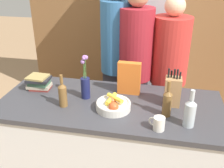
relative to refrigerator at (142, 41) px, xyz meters
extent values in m
cube|color=silver|center=(-0.12, -1.39, -0.58)|extent=(1.71, 0.74, 0.86)
cube|color=#38383D|center=(-0.12, -1.39, -0.13)|extent=(1.79, 0.78, 0.04)
cube|color=brown|center=(-0.12, 0.36, 0.29)|extent=(2.99, 0.12, 2.60)
cube|color=#B7B7BC|center=(0.00, 0.00, 0.00)|extent=(0.85, 0.60, 2.01)
cylinder|color=#B7B7BC|center=(-0.06, -0.31, 0.10)|extent=(0.02, 0.02, 1.11)
cylinder|color=silver|center=(-0.08, -1.48, -0.08)|extent=(0.27, 0.27, 0.05)
torus|color=silver|center=(-0.08, -1.48, -0.06)|extent=(0.27, 0.27, 0.02)
sphere|color=#C64C23|center=(-0.09, -1.46, -0.05)|extent=(0.07, 0.07, 0.07)
sphere|color=#C64C23|center=(-0.06, -1.55, -0.05)|extent=(0.08, 0.08, 0.08)
cylinder|color=yellow|center=(-0.10, -1.46, -0.04)|extent=(0.06, 0.17, 0.03)
cylinder|color=yellow|center=(-0.07, -1.46, -0.02)|extent=(0.14, 0.12, 0.03)
cube|color=#A87A4C|center=(0.36, -1.32, 0.00)|extent=(0.12, 0.10, 0.23)
cylinder|color=black|center=(0.32, -1.32, 0.15)|extent=(0.01, 0.01, 0.08)
cylinder|color=black|center=(0.34, -1.30, 0.14)|extent=(0.01, 0.01, 0.06)
cylinder|color=black|center=(0.36, -1.32, 0.15)|extent=(0.01, 0.01, 0.08)
cylinder|color=black|center=(0.38, -1.33, 0.15)|extent=(0.01, 0.01, 0.09)
cylinder|color=black|center=(0.40, -1.32, 0.14)|extent=(0.01, 0.01, 0.06)
cylinder|color=#191E4C|center=(-0.33, -1.34, -0.02)|extent=(0.07, 0.07, 0.18)
cylinder|color=#477538|center=(-0.33, -1.34, 0.15)|extent=(0.01, 0.03, 0.18)
sphere|color=#9966B2|center=(-0.32, -1.34, 0.24)|extent=(0.04, 0.04, 0.04)
cylinder|color=#477538|center=(-0.34, -1.34, 0.15)|extent=(0.03, 0.01, 0.17)
sphere|color=#9966B2|center=(-0.34, -1.33, 0.24)|extent=(0.04, 0.04, 0.04)
cylinder|color=#477538|center=(-0.34, -1.34, 0.13)|extent=(0.01, 0.02, 0.14)
sphere|color=#9966B2|center=(-0.35, -1.34, 0.20)|extent=(0.04, 0.04, 0.04)
cylinder|color=#477538|center=(-0.33, -1.35, 0.15)|extent=(0.02, 0.01, 0.17)
sphere|color=#9966B2|center=(-0.33, -1.35, 0.24)|extent=(0.03, 0.03, 0.03)
cube|color=orange|center=(0.00, -1.19, 0.03)|extent=(0.19, 0.06, 0.28)
cylinder|color=silver|center=(0.27, -1.68, -0.06)|extent=(0.08, 0.08, 0.09)
torus|color=silver|center=(0.23, -1.66, -0.06)|extent=(0.07, 0.03, 0.07)
cube|color=maroon|center=(-0.77, -1.27, -0.10)|extent=(0.18, 0.14, 0.02)
cube|color=#B7A88E|center=(-0.78, -1.27, -0.08)|extent=(0.21, 0.14, 0.03)
cube|color=#3D6047|center=(-0.78, -1.28, -0.06)|extent=(0.17, 0.12, 0.02)
cube|color=#3D6047|center=(-0.78, -1.27, -0.04)|extent=(0.16, 0.14, 0.03)
cube|color=#232328|center=(-0.78, -1.28, -0.01)|extent=(0.20, 0.16, 0.02)
cube|color=#99844C|center=(-0.78, -1.28, 0.01)|extent=(0.18, 0.16, 0.02)
cylinder|color=brown|center=(0.32, -1.49, -0.03)|extent=(0.07, 0.07, 0.17)
cone|color=brown|center=(0.32, -1.49, 0.08)|extent=(0.07, 0.07, 0.03)
cylinder|color=brown|center=(0.32, -1.49, 0.13)|extent=(0.03, 0.03, 0.07)
cylinder|color=#B2BCC1|center=(0.47, -1.59, -0.03)|extent=(0.08, 0.08, 0.17)
cone|color=#B2BCC1|center=(0.47, -1.59, 0.08)|extent=(0.08, 0.08, 0.03)
cylinder|color=#B2BCC1|center=(0.47, -1.59, 0.13)|extent=(0.03, 0.03, 0.07)
cylinder|color=brown|center=(-0.47, -1.51, -0.03)|extent=(0.06, 0.06, 0.16)
cone|color=brown|center=(-0.47, -1.51, 0.07)|extent=(0.06, 0.06, 0.03)
cylinder|color=brown|center=(-0.47, -1.51, 0.12)|extent=(0.02, 0.02, 0.07)
cube|color=#383842|center=(-0.21, -0.64, -0.58)|extent=(0.27, 0.19, 0.86)
cylinder|color=#2D6093|center=(-0.21, -0.64, 0.21)|extent=(0.32, 0.32, 0.72)
cube|color=#383842|center=(0.00, -0.73, -0.59)|extent=(0.28, 0.20, 0.84)
cylinder|color=maroon|center=(0.00, -0.73, 0.18)|extent=(0.33, 0.33, 0.70)
cube|color=#383842|center=(0.33, -0.66, -0.61)|extent=(0.32, 0.25, 0.79)
cylinder|color=red|center=(0.33, -0.66, 0.12)|extent=(0.36, 0.36, 0.66)
sphere|color=#DBAD89|center=(0.33, -0.66, 0.54)|extent=(0.19, 0.19, 0.19)
camera|label=1|loc=(0.26, -3.17, 0.93)|focal=42.00mm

